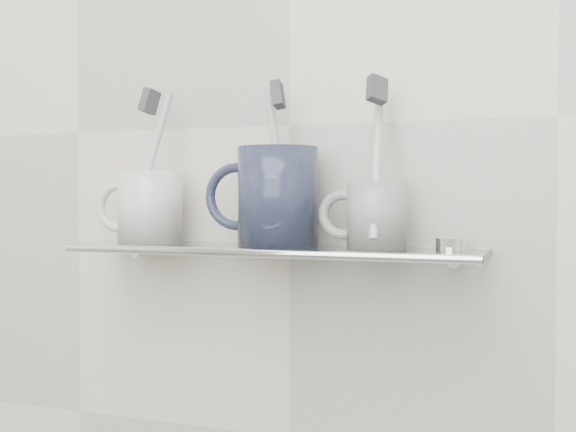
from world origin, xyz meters
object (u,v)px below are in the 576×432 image
at_px(mug_right, 377,215).
at_px(mug_center, 278,197).
at_px(shelf_glass, 271,250).
at_px(mug_left, 150,207).

bearing_deg(mug_right, mug_center, -156.54).
bearing_deg(shelf_glass, mug_center, 38.53).
xyz_separation_m(mug_center, mug_right, (0.12, 0.00, -0.02)).
distance_m(shelf_glass, mug_left, 0.18).
distance_m(mug_center, mug_right, 0.12).
xyz_separation_m(mug_left, mug_center, (0.18, 0.00, 0.01)).
height_order(shelf_glass, mug_center, mug_center).
relative_size(mug_center, mug_right, 1.55).
relative_size(mug_left, mug_right, 1.20).
xyz_separation_m(shelf_glass, mug_center, (0.01, 0.00, 0.06)).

